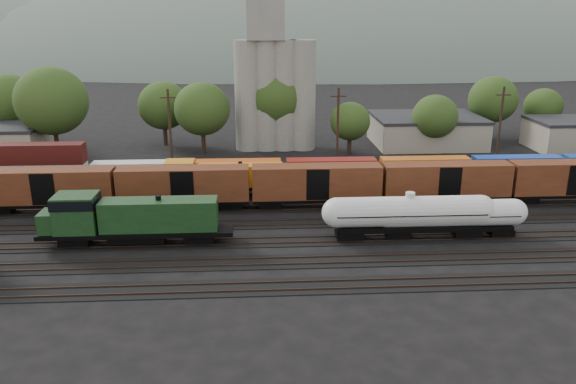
{
  "coord_description": "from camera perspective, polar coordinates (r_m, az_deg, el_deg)",
  "views": [
    {
      "loc": [
        0.2,
        -57.48,
        21.88
      ],
      "look_at": [
        3.65,
        2.0,
        3.0
      ],
      "focal_mm": 35.0,
      "sensor_mm": 36.0,
      "label": 1
    }
  ],
  "objects": [
    {
      "name": "orange_locomotive",
      "position": [
        70.38,
        -7.3,
        1.47
      ],
      "size": [
        17.67,
        2.95,
        4.42
      ],
      "color": "black",
      "rests_on": "ground"
    },
    {
      "name": "grain_silo",
      "position": [
        94.13,
        -1.45,
        11.1
      ],
      "size": [
        13.4,
        5.0,
        29.0
      ],
      "color": "gray",
      "rests_on": "ground"
    },
    {
      "name": "ground",
      "position": [
        61.5,
        -3.29,
        -3.29
      ],
      "size": [
        600.0,
        600.0,
        0.0
      ],
      "primitive_type": "plane",
      "color": "black"
    },
    {
      "name": "green_locomotive",
      "position": [
        57.3,
        -16.17,
        -2.56
      ],
      "size": [
        18.9,
        3.33,
        5.0
      ],
      "color": "black",
      "rests_on": "ground"
    },
    {
      "name": "container_wall",
      "position": [
        75.43,
        -8.68,
        2.28
      ],
      "size": [
        165.37,
        2.6,
        5.8
      ],
      "color": "black",
      "rests_on": "ground"
    },
    {
      "name": "distant_hills",
      "position": [
        321.18,
        0.96,
        9.99
      ],
      "size": [
        860.0,
        286.0,
        130.0
      ],
      "color": "#59665B",
      "rests_on": "ground"
    },
    {
      "name": "tank_car_a",
      "position": [
        57.91,
        12.2,
        -2.11
      ],
      "size": [
        17.75,
        3.18,
        4.65
      ],
      "color": "silver",
      "rests_on": "ground"
    },
    {
      "name": "boxcar_string",
      "position": [
        66.86,
        9.49,
        1.04
      ],
      "size": [
        184.4,
        2.9,
        4.2
      ],
      "color": "black",
      "rests_on": "ground"
    },
    {
      "name": "tank_car_b",
      "position": [
        59.27,
        16.18,
        -2.25
      ],
      "size": [
        15.82,
        2.83,
        4.14
      ],
      "color": "silver",
      "rests_on": "ground"
    },
    {
      "name": "tracks",
      "position": [
        61.48,
        -3.29,
        -3.25
      ],
      "size": [
        180.0,
        33.2,
        0.2
      ],
      "color": "black",
      "rests_on": "ground"
    },
    {
      "name": "utility_poles",
      "position": [
        81.01,
        -3.42,
        6.4
      ],
      "size": [
        122.2,
        0.36,
        12.0
      ],
      "color": "black",
      "rests_on": "ground"
    },
    {
      "name": "industrial_sheds",
      "position": [
        94.94,
        0.64,
        5.84
      ],
      "size": [
        119.38,
        17.26,
        5.1
      ],
      "color": "#9E937F",
      "rests_on": "ground"
    },
    {
      "name": "tree_band",
      "position": [
        95.94,
        -4.42,
        9.0
      ],
      "size": [
        166.36,
        20.7,
        14.3
      ],
      "color": "black",
      "rests_on": "ground"
    }
  ]
}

